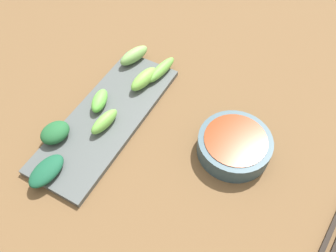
{
  "coord_description": "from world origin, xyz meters",
  "views": [
    {
      "loc": [
        -0.2,
        0.34,
        0.59
      ],
      "look_at": [
        -0.01,
        -0.01,
        0.05
      ],
      "focal_mm": 37.56,
      "sensor_mm": 36.0,
      "label": 1
    }
  ],
  "objects": [
    {
      "name": "serving_plate",
      "position": [
        0.12,
        0.02,
        0.03
      ],
      "size": [
        0.13,
        0.36,
        0.01
      ],
      "primitive_type": "cube",
      "color": "#494F4F",
      "rests_on": "tabletop"
    },
    {
      "name": "chopsticks",
      "position": [
        -0.34,
        0.07,
        0.02
      ],
      "size": [
        0.05,
        0.23,
        0.01
      ],
      "rotation": [
        0.0,
        0.0,
        -0.11
      ],
      "color": "black",
      "rests_on": "tabletop"
    },
    {
      "name": "broccoli_stalk_4",
      "position": [
        0.15,
        0.0,
        0.05
      ],
      "size": [
        0.04,
        0.07,
        0.03
      ],
      "primitive_type": "ellipsoid",
      "rotation": [
        0.0,
        0.0,
        0.27
      ],
      "color": "#61B944",
      "rests_on": "serving_plate"
    },
    {
      "name": "broccoli_leafy_0",
      "position": [
        0.14,
        0.18,
        0.04
      ],
      "size": [
        0.05,
        0.08,
        0.02
      ],
      "primitive_type": "ellipsoid",
      "rotation": [
        0.0,
        0.0,
        -0.07
      ],
      "color": "#175034",
      "rests_on": "serving_plate"
    },
    {
      "name": "broccoli_stalk_1",
      "position": [
        0.1,
        -0.09,
        0.05
      ],
      "size": [
        0.04,
        0.08,
        0.03
      ],
      "primitive_type": "ellipsoid",
      "rotation": [
        0.0,
        0.0,
        -0.15
      ],
      "color": "#76B846",
      "rests_on": "serving_plate"
    },
    {
      "name": "broccoli_stalk_5",
      "position": [
        0.08,
        -0.14,
        0.04
      ],
      "size": [
        0.03,
        0.09,
        0.02
      ],
      "primitive_type": "ellipsoid",
      "rotation": [
        0.0,
        0.0,
        -0.13
      ],
      "color": "#69AE45",
      "rests_on": "serving_plate"
    },
    {
      "name": "broccoli_stalk_3",
      "position": [
        0.11,
        0.04,
        0.05
      ],
      "size": [
        0.03,
        0.07,
        0.03
      ],
      "primitive_type": "ellipsoid",
      "rotation": [
        0.0,
        0.0,
        -0.13
      ],
      "color": "#6CB245",
      "rests_on": "serving_plate"
    },
    {
      "name": "broccoli_stalk_2",
      "position": [
        0.16,
        -0.15,
        0.05
      ],
      "size": [
        0.05,
        0.08,
        0.03
      ],
      "primitive_type": "ellipsoid",
      "rotation": [
        0.0,
        0.0,
        -0.3
      ],
      "color": "#79AA59",
      "rests_on": "serving_plate"
    },
    {
      "name": "broccoli_leafy_6",
      "position": [
        0.17,
        0.11,
        0.05
      ],
      "size": [
        0.06,
        0.07,
        0.03
      ],
      "primitive_type": "ellipsoid",
      "rotation": [
        0.0,
        0.0,
        -0.27
      ],
      "color": "#1F592E",
      "rests_on": "serving_plate"
    },
    {
      "name": "tabletop",
      "position": [
        0.0,
        0.0,
        0.01
      ],
      "size": [
        2.1,
        2.1,
        0.02
      ],
      "primitive_type": "cube",
      "color": "brown",
      "rests_on": "ground"
    },
    {
      "name": "sauce_bowl",
      "position": [
        -0.13,
        -0.04,
        0.04
      ],
      "size": [
        0.14,
        0.14,
        0.04
      ],
      "color": "#314953",
      "rests_on": "tabletop"
    }
  ]
}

